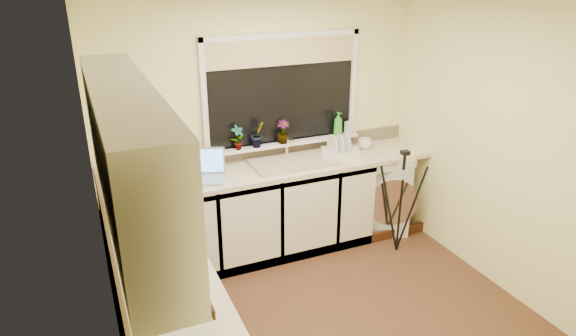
# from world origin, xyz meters

# --- Properties ---
(floor) EXTENTS (3.20, 3.20, 0.00)m
(floor) POSITION_xyz_m (0.00, 0.00, 0.00)
(floor) COLOR #533221
(floor) RESTS_ON ground
(ceiling) EXTENTS (3.20, 3.20, 0.00)m
(ceiling) POSITION_xyz_m (0.00, 0.00, 2.45)
(ceiling) COLOR white
(ceiling) RESTS_ON ground
(wall_back) EXTENTS (3.20, 0.00, 3.20)m
(wall_back) POSITION_xyz_m (0.00, 1.50, 1.23)
(wall_back) COLOR #F5F0A3
(wall_back) RESTS_ON ground
(wall_front) EXTENTS (3.20, 0.00, 3.20)m
(wall_front) POSITION_xyz_m (0.00, -1.50, 1.23)
(wall_front) COLOR #F5F0A3
(wall_front) RESTS_ON ground
(wall_left) EXTENTS (0.00, 3.00, 3.00)m
(wall_left) POSITION_xyz_m (-1.60, 0.00, 1.23)
(wall_left) COLOR #F5F0A3
(wall_left) RESTS_ON ground
(wall_right) EXTENTS (0.00, 3.00, 3.00)m
(wall_right) POSITION_xyz_m (1.60, 0.00, 1.23)
(wall_right) COLOR #F5F0A3
(wall_right) RESTS_ON ground
(base_cabinet_back) EXTENTS (2.55, 0.60, 0.86)m
(base_cabinet_back) POSITION_xyz_m (-0.33, 1.20, 0.43)
(base_cabinet_back) COLOR silver
(base_cabinet_back) RESTS_ON floor
(worktop_back) EXTENTS (3.20, 0.60, 0.04)m
(worktop_back) POSITION_xyz_m (0.00, 1.20, 0.88)
(worktop_back) COLOR beige
(worktop_back) RESTS_ON base_cabinet_back
(worktop_left) EXTENTS (0.60, 2.40, 0.04)m
(worktop_left) POSITION_xyz_m (-1.30, -0.30, 0.88)
(worktop_left) COLOR beige
(worktop_left) RESTS_ON base_cabinet_left
(upper_cabinet) EXTENTS (0.28, 1.90, 0.70)m
(upper_cabinet) POSITION_xyz_m (-1.44, -0.45, 1.80)
(upper_cabinet) COLOR silver
(upper_cabinet) RESTS_ON wall_left
(splashback_left) EXTENTS (0.02, 2.40, 0.45)m
(splashback_left) POSITION_xyz_m (-1.59, -0.30, 1.12)
(splashback_left) COLOR beige
(splashback_left) RESTS_ON wall_left
(splashback_back) EXTENTS (3.20, 0.02, 0.14)m
(splashback_back) POSITION_xyz_m (0.00, 1.49, 0.97)
(splashback_back) COLOR beige
(splashback_back) RESTS_ON wall_back
(window_glass) EXTENTS (1.50, 0.02, 1.00)m
(window_glass) POSITION_xyz_m (0.20, 1.49, 1.55)
(window_glass) COLOR black
(window_glass) RESTS_ON wall_back
(window_blind) EXTENTS (1.50, 0.02, 0.25)m
(window_blind) POSITION_xyz_m (0.20, 1.46, 1.92)
(window_blind) COLOR tan
(window_blind) RESTS_ON wall_back
(windowsill) EXTENTS (1.60, 0.14, 0.03)m
(windowsill) POSITION_xyz_m (0.20, 1.43, 1.04)
(windowsill) COLOR white
(windowsill) RESTS_ON wall_back
(sink) EXTENTS (0.82, 0.46, 0.03)m
(sink) POSITION_xyz_m (0.20, 1.20, 0.91)
(sink) COLOR tan
(sink) RESTS_ON worktop_back
(faucet) EXTENTS (0.03, 0.03, 0.24)m
(faucet) POSITION_xyz_m (0.20, 1.38, 1.02)
(faucet) COLOR silver
(faucet) RESTS_ON worktop_back
(washing_machine) EXTENTS (0.80, 0.79, 0.87)m
(washing_machine) POSITION_xyz_m (1.19, 1.24, 0.44)
(washing_machine) COLOR silver
(washing_machine) RESTS_ON floor
(laptop) EXTENTS (0.43, 0.40, 0.26)m
(laptop) POSITION_xyz_m (-0.67, 1.20, 0.97)
(laptop) COLOR #94949B
(laptop) RESTS_ON worktop_back
(kettle) EXTENTS (0.18, 0.18, 0.23)m
(kettle) POSITION_xyz_m (-1.19, 0.08, 1.02)
(kettle) COLOR white
(kettle) RESTS_ON worktop_left
(dish_rack) EXTENTS (0.46, 0.42, 0.06)m
(dish_rack) POSITION_xyz_m (0.71, 1.20, 0.93)
(dish_rack) COLOR beige
(dish_rack) RESTS_ON worktop_back
(tripod) EXTENTS (0.58, 0.58, 1.07)m
(tripod) POSITION_xyz_m (1.12, 0.70, 0.53)
(tripod) COLOR black
(tripod) RESTS_ON floor
(steel_jar) EXTENTS (0.08, 0.08, 0.11)m
(steel_jar) POSITION_xyz_m (-1.37, -0.12, 0.95)
(steel_jar) COLOR silver
(steel_jar) RESTS_ON worktop_left
(microwave) EXTENTS (0.42, 0.56, 0.28)m
(microwave) POSITION_xyz_m (-1.26, 0.73, 1.04)
(microwave) COLOR white
(microwave) RESTS_ON worktop_left
(plant_a) EXTENTS (0.15, 0.12, 0.24)m
(plant_a) POSITION_xyz_m (-0.29, 1.39, 1.17)
(plant_a) COLOR #999999
(plant_a) RESTS_ON windowsill
(plant_b) EXTENTS (0.17, 0.15, 0.25)m
(plant_b) POSITION_xyz_m (-0.10, 1.40, 1.17)
(plant_b) COLOR #999999
(plant_b) RESTS_ON windowsill
(plant_c) EXTENTS (0.16, 0.16, 0.23)m
(plant_c) POSITION_xyz_m (0.17, 1.41, 1.16)
(plant_c) COLOR #999999
(plant_c) RESTS_ON windowsill
(soap_bottle_green) EXTENTS (0.12, 0.12, 0.24)m
(soap_bottle_green) POSITION_xyz_m (0.79, 1.42, 1.17)
(soap_bottle_green) COLOR green
(soap_bottle_green) RESTS_ON windowsill
(soap_bottle_clear) EXTENTS (0.11, 0.11, 0.19)m
(soap_bottle_clear) POSITION_xyz_m (0.92, 1.40, 1.14)
(soap_bottle_clear) COLOR #999999
(soap_bottle_clear) RESTS_ON windowsill
(cup_back) EXTENTS (0.16, 0.16, 0.11)m
(cup_back) POSITION_xyz_m (1.05, 1.29, 0.95)
(cup_back) COLOR white
(cup_back) RESTS_ON worktop_back
(cup_left) EXTENTS (0.12, 0.12, 0.09)m
(cup_left) POSITION_xyz_m (-1.26, -0.56, 0.95)
(cup_left) COLOR beige
(cup_left) RESTS_ON worktop_left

